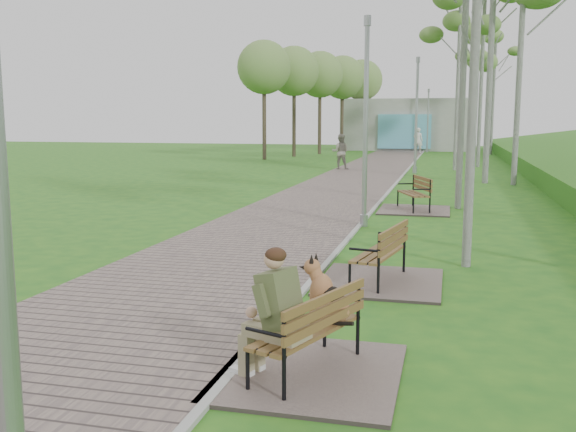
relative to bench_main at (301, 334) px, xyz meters
The scene contains 15 objects.
walkway 17.51m from the bench_main, 97.83° to the left, with size 3.50×67.00×0.04m, color #635450.
kerb 17.36m from the bench_main, 92.10° to the left, with size 0.10×67.00×0.05m, color #999993.
building_north 46.89m from the bench_main, 92.61° to the left, with size 10.00×5.20×4.00m.
bench_main is the anchor object (origin of this frame).
bench_second 3.72m from the bench_main, 84.77° to the left, with size 1.79×1.99×1.10m.
bench_third 11.61m from the bench_main, 87.99° to the left, with size 1.85×2.06×1.14m.
lamp_post_second 8.97m from the bench_main, 93.56° to the left, with size 0.18×0.18×4.67m.
lamp_post_third 23.94m from the bench_main, 90.50° to the left, with size 0.20×0.20×5.16m.
lamp_post_far 43.32m from the bench_main, 90.49° to the left, with size 0.18×0.18×4.64m.
pedestrian_near 41.18m from the bench_main, 91.30° to the left, with size 0.67×0.44×1.84m, color silver.
pedestrian_far 25.37m from the bench_main, 98.70° to the left, with size 0.84×0.65×1.72m, color gray.
birch_far_b 27.16m from the bench_main, 86.64° to the left, with size 2.71×2.71×9.54m.
birch_far_c 29.62m from the bench_main, 84.60° to the left, with size 2.94×2.94×9.41m.
birch_distant_a 37.86m from the bench_main, 85.74° to the left, with size 2.68×2.68×8.18m.
birch_distant_b 41.95m from the bench_main, 84.37° to the left, with size 2.49×2.49×9.34m.
Camera 1 is at (1.95, -1.54, 2.43)m, focal length 40.00 mm.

